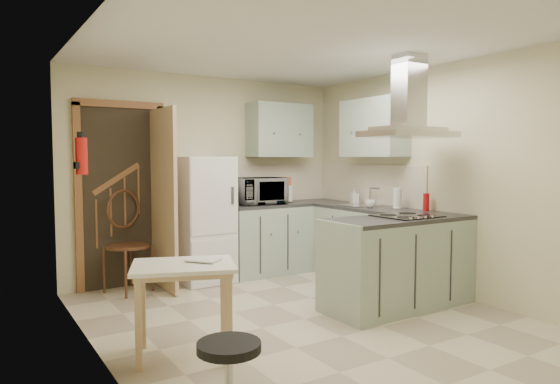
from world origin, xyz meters
TOP-DOWN VIEW (x-y plane):
  - floor at (0.00, 0.00)m, footprint 4.20×4.20m
  - ceiling at (0.00, 0.00)m, footprint 4.20×4.20m
  - back_wall at (0.00, 2.10)m, footprint 3.60×0.00m
  - left_wall at (-1.80, 0.00)m, footprint 0.00×4.20m
  - right_wall at (1.80, 0.00)m, footprint 0.00×4.20m
  - doorway at (-1.10, 2.07)m, footprint 1.10×0.12m
  - fridge at (-0.20, 1.80)m, footprint 0.60×0.60m
  - counter_back at (0.66, 1.80)m, footprint 1.08×0.60m
  - counter_right at (1.50, 1.12)m, footprint 0.60×1.95m
  - splashback at (0.96, 2.09)m, footprint 1.68×0.02m
  - wall_cabinet_back at (0.95, 1.93)m, footprint 0.85×0.35m
  - wall_cabinet_right at (1.62, 0.85)m, footprint 0.35×0.90m
  - peninsula at (1.02, -0.18)m, footprint 1.55×0.65m
  - hob at (1.12, -0.18)m, footprint 0.58×0.50m
  - extractor_hood at (1.12, -0.18)m, footprint 0.90×0.55m
  - sink at (1.50, 0.95)m, footprint 0.45×0.40m
  - fire_extinguisher at (-1.74, 0.90)m, footprint 0.10×0.10m
  - drop_leaf_table at (-1.26, -0.22)m, footprint 0.90×0.79m
  - bentwood_chair at (-1.11, 1.80)m, footprint 0.60×0.60m
  - stool at (-1.42, -1.28)m, footprint 0.44×0.44m
  - microwave at (0.56, 1.77)m, footprint 0.63×0.44m
  - kettle at (0.96, 1.78)m, footprint 0.21×0.21m
  - cereal_box at (0.97, 1.89)m, footprint 0.16×0.24m
  - soap_bottle at (1.65, 1.22)m, footprint 0.11×0.11m
  - paper_towel at (1.60, 0.42)m, footprint 0.13×0.13m
  - cup at (1.40, 0.66)m, footprint 0.13×0.13m
  - red_bottle at (1.70, 0.08)m, footprint 0.09×0.09m
  - book at (-1.16, -0.27)m, footprint 0.28×0.29m

SIDE VIEW (x-z plane):
  - floor at x=0.00m, z-range 0.00..0.00m
  - stool at x=-1.42m, z-range 0.00..0.48m
  - drop_leaf_table at x=-1.26m, z-range 0.00..0.70m
  - counter_back at x=0.66m, z-range 0.00..0.90m
  - counter_right at x=1.50m, z-range 0.00..0.90m
  - peninsula at x=1.02m, z-range 0.00..0.90m
  - bentwood_chair at x=-1.11m, z-range 0.00..1.03m
  - fridge at x=-0.20m, z-range 0.00..1.50m
  - book at x=-1.16m, z-range 0.70..0.81m
  - sink at x=1.50m, z-range 0.90..0.91m
  - hob at x=1.12m, z-range 0.90..0.91m
  - cup at x=1.40m, z-range 0.90..1.00m
  - soap_bottle at x=1.65m, z-range 0.90..1.09m
  - red_bottle at x=1.70m, z-range 0.90..1.10m
  - kettle at x=0.96m, z-range 0.90..1.14m
  - paper_towel at x=1.60m, z-range 0.90..1.15m
  - doorway at x=-1.10m, z-range 0.00..2.10m
  - cereal_box at x=0.97m, z-range 0.90..1.23m
  - microwave at x=0.56m, z-range 0.90..1.24m
  - splashback at x=0.96m, z-range 0.90..1.40m
  - back_wall at x=0.00m, z-range -0.55..3.05m
  - left_wall at x=-1.80m, z-range -0.85..3.35m
  - right_wall at x=1.80m, z-range -0.85..3.35m
  - fire_extinguisher at x=-1.74m, z-range 1.34..1.66m
  - extractor_hood at x=1.12m, z-range 1.67..1.77m
  - wall_cabinet_back at x=0.95m, z-range 1.50..2.20m
  - wall_cabinet_right at x=1.62m, z-range 1.50..2.20m
  - ceiling at x=0.00m, z-range 2.50..2.50m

